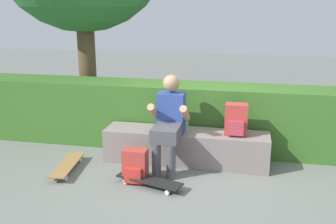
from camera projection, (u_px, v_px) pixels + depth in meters
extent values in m
plane|color=slate|center=(182.00, 171.00, 4.88)|extent=(24.00, 24.00, 0.00)
cube|color=gray|center=(186.00, 147.00, 5.09)|extent=(2.15, 0.46, 0.44)
cube|color=#2D4793|center=(171.00, 113.00, 4.94)|extent=(0.34, 0.22, 0.52)
sphere|color=tan|center=(171.00, 83.00, 4.83)|extent=(0.21, 0.21, 0.21)
cube|color=#4C4C51|center=(166.00, 133.00, 4.69)|extent=(0.32, 0.40, 0.17)
cylinder|color=#4C4C51|center=(156.00, 160.00, 4.65)|extent=(0.11, 0.11, 0.44)
cylinder|color=#4C4C51|center=(171.00, 162.00, 4.61)|extent=(0.11, 0.11, 0.44)
cylinder|color=tan|center=(153.00, 112.00, 4.83)|extent=(0.09, 0.33, 0.27)
cylinder|color=tan|center=(185.00, 113.00, 4.75)|extent=(0.09, 0.33, 0.27)
cube|color=black|center=(149.00, 180.00, 4.45)|extent=(0.82, 0.42, 0.02)
cylinder|color=silver|center=(174.00, 187.00, 4.40)|extent=(0.06, 0.05, 0.05)
cylinder|color=silver|center=(167.00, 192.00, 4.27)|extent=(0.06, 0.05, 0.05)
cylinder|color=silver|center=(133.00, 177.00, 4.65)|extent=(0.06, 0.05, 0.05)
cylinder|color=silver|center=(125.00, 182.00, 4.53)|extent=(0.06, 0.05, 0.05)
cube|color=olive|center=(67.00, 165.00, 4.87)|extent=(0.29, 0.82, 0.02)
cylinder|color=silver|center=(69.00, 160.00, 5.16)|extent=(0.04, 0.06, 0.05)
cylinder|color=silver|center=(80.00, 160.00, 5.15)|extent=(0.04, 0.06, 0.05)
cylinder|color=silver|center=(54.00, 178.00, 4.62)|extent=(0.04, 0.06, 0.05)
cylinder|color=silver|center=(66.00, 178.00, 4.61)|extent=(0.04, 0.06, 0.05)
cube|color=#B23833|center=(236.00, 119.00, 4.86)|extent=(0.28, 0.18, 0.40)
cube|color=#B73845|center=(236.00, 128.00, 4.77)|extent=(0.20, 0.05, 0.18)
cube|color=#B23833|center=(135.00, 165.00, 4.55)|extent=(0.28, 0.18, 0.40)
cube|color=red|center=(133.00, 176.00, 4.47)|extent=(0.20, 0.05, 0.18)
cube|color=#376524|center=(185.00, 116.00, 5.60)|extent=(6.44, 0.64, 0.93)
cylinder|color=brown|center=(87.00, 54.00, 6.32)|extent=(0.28, 0.28, 2.49)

